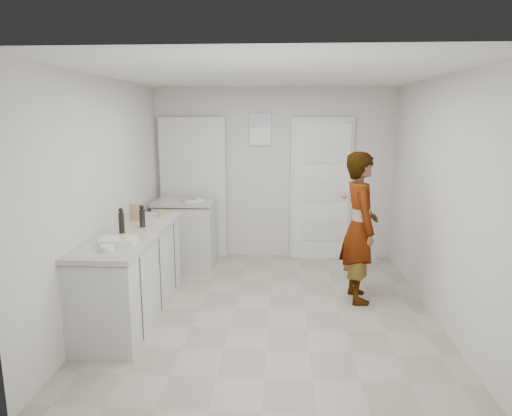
# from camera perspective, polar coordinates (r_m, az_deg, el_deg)

# --- Properties ---
(ground) EXTENTS (4.00, 4.00, 0.00)m
(ground) POSITION_cam_1_polar(r_m,az_deg,el_deg) (5.15, 1.67, -12.62)
(ground) COLOR gray
(ground) RESTS_ON ground
(room_shell) EXTENTS (4.00, 4.00, 4.00)m
(room_shell) POSITION_cam_1_polar(r_m,az_deg,el_deg) (6.74, 0.73, 2.30)
(room_shell) COLOR beige
(room_shell) RESTS_ON ground
(main_counter) EXTENTS (0.64, 1.96, 0.93)m
(main_counter) POSITION_cam_1_polar(r_m,az_deg,el_deg) (5.05, -15.23, -8.30)
(main_counter) COLOR silver
(main_counter) RESTS_ON ground
(side_counter) EXTENTS (0.84, 0.61, 0.93)m
(side_counter) POSITION_cam_1_polar(r_m,az_deg,el_deg) (6.61, -8.82, -3.30)
(side_counter) COLOR silver
(side_counter) RESTS_ON ground
(person) EXTENTS (0.47, 0.66, 1.72)m
(person) POSITION_cam_1_polar(r_m,az_deg,el_deg) (5.29, 12.84, -2.38)
(person) COLOR silver
(person) RESTS_ON ground
(cake_mix_box) EXTENTS (0.12, 0.06, 0.19)m
(cake_mix_box) POSITION_cam_1_polar(r_m,az_deg,el_deg) (5.36, -14.86, -0.52)
(cake_mix_box) COLOR #99714C
(cake_mix_box) RESTS_ON main_counter
(spice_jar) EXTENTS (0.05, 0.05, 0.08)m
(spice_jar) POSITION_cam_1_polar(r_m,az_deg,el_deg) (5.51, -11.85, -0.67)
(spice_jar) COLOR tan
(spice_jar) RESTS_ON main_counter
(oil_cruet_a) EXTENTS (0.06, 0.06, 0.24)m
(oil_cruet_a) POSITION_cam_1_polar(r_m,az_deg,el_deg) (5.03, -14.05, -1.03)
(oil_cruet_a) COLOR black
(oil_cruet_a) RESTS_ON main_counter
(oil_cruet_b) EXTENTS (0.06, 0.06, 0.26)m
(oil_cruet_b) POSITION_cam_1_polar(r_m,az_deg,el_deg) (4.83, -16.47, -1.56)
(oil_cruet_b) COLOR black
(oil_cruet_b) RESTS_ON main_counter
(baking_dish) EXTENTS (0.34, 0.25, 0.06)m
(baking_dish) POSITION_cam_1_polar(r_m,az_deg,el_deg) (4.46, -16.87, -3.99)
(baking_dish) COLOR silver
(baking_dish) RESTS_ON main_counter
(egg_bowl) EXTENTS (0.12, 0.12, 0.05)m
(egg_bowl) POSITION_cam_1_polar(r_m,az_deg,el_deg) (4.26, -18.13, -4.79)
(egg_bowl) COLOR silver
(egg_bowl) RESTS_ON main_counter
(papers) EXTENTS (0.40, 0.43, 0.01)m
(papers) POSITION_cam_1_polar(r_m,az_deg,el_deg) (6.51, -7.99, 1.02)
(papers) COLOR white
(papers) RESTS_ON side_counter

